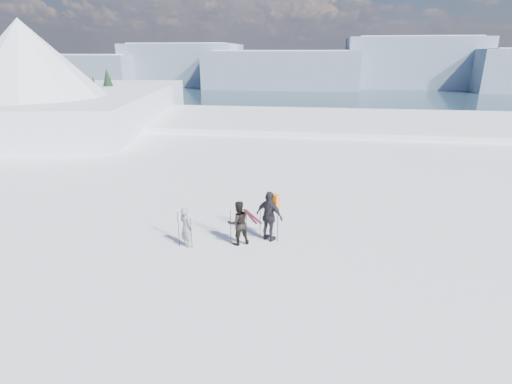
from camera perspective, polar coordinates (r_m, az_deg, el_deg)
lake_basin at (r=43.06m, az=7.75°, el=1.24°), size 820.00×820.00×71.62m
far_mountain_range at (r=466.88m, az=12.83°, el=17.15°), size 770.00×110.00×53.00m
near_ridge at (r=49.55m, az=-24.63°, el=5.66°), size 31.37×35.68×25.62m
skier_grey at (r=14.71m, az=-9.97°, el=-4.95°), size 0.66×0.61×1.51m
skier_dark at (r=14.63m, az=-2.55°, el=-4.42°), size 1.02×0.95×1.69m
skier_pack at (r=14.86m, az=1.93°, el=-3.49°), size 1.23×0.94×1.94m
backpack at (r=14.62m, az=2.53°, el=1.32°), size 0.47×0.40×0.55m
ski_poles at (r=14.68m, az=-3.66°, el=-5.24°), size 3.54×0.98×1.37m
skis_loose at (r=17.32m, az=-0.64°, el=-3.49°), size 1.09×1.54×0.03m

